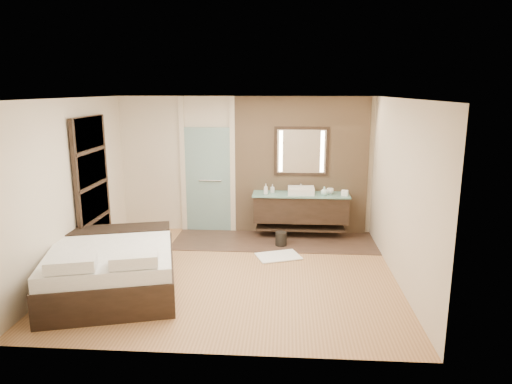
# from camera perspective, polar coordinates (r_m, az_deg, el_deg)

# --- Properties ---
(floor) EXTENTS (5.00, 5.00, 0.00)m
(floor) POSITION_cam_1_polar(r_m,az_deg,el_deg) (7.29, -2.90, -10.10)
(floor) COLOR #A06C43
(floor) RESTS_ON ground
(tile_strip) EXTENTS (3.80, 1.30, 0.01)m
(tile_strip) POSITION_cam_1_polar(r_m,az_deg,el_deg) (8.74, 2.27, -6.11)
(tile_strip) COLOR #3B2920
(tile_strip) RESTS_ON floor
(stone_wall) EXTENTS (2.60, 0.08, 2.70)m
(stone_wall) POSITION_cam_1_polar(r_m,az_deg,el_deg) (9.01, 5.65, 3.23)
(stone_wall) COLOR #9E7C5A
(stone_wall) RESTS_ON floor
(vanity) EXTENTS (1.85, 0.55, 0.88)m
(vanity) POSITION_cam_1_polar(r_m,az_deg,el_deg) (8.88, 5.59, -1.98)
(vanity) COLOR black
(vanity) RESTS_ON stone_wall
(mirror_unit) EXTENTS (1.06, 0.04, 0.96)m
(mirror_unit) POSITION_cam_1_polar(r_m,az_deg,el_deg) (8.91, 5.70, 5.07)
(mirror_unit) COLOR black
(mirror_unit) RESTS_ON stone_wall
(frosted_door) EXTENTS (1.10, 0.12, 2.70)m
(frosted_door) POSITION_cam_1_polar(r_m,az_deg,el_deg) (9.17, -6.02, 2.08)
(frosted_door) COLOR #BDEFEC
(frosted_door) RESTS_ON floor
(shoji_partition) EXTENTS (0.06, 1.20, 2.40)m
(shoji_partition) POSITION_cam_1_polar(r_m,az_deg,el_deg) (8.13, -19.72, 0.49)
(shoji_partition) COLOR black
(shoji_partition) RESTS_ON floor
(bed) EXTENTS (2.20, 2.50, 0.82)m
(bed) POSITION_cam_1_polar(r_m,az_deg,el_deg) (6.92, -17.49, -8.95)
(bed) COLOR black
(bed) RESTS_ON floor
(bath_mat) EXTENTS (0.85, 0.72, 0.02)m
(bath_mat) POSITION_cam_1_polar(r_m,az_deg,el_deg) (7.94, 2.81, -8.02)
(bath_mat) COLOR white
(bath_mat) RESTS_ON floor
(waste_bin) EXTENTS (0.21, 0.21, 0.26)m
(waste_bin) POSITION_cam_1_polar(r_m,az_deg,el_deg) (8.45, 3.14, -5.89)
(waste_bin) COLOR black
(waste_bin) RESTS_ON floor
(tissue_box) EXTENTS (0.15, 0.15, 0.10)m
(tissue_box) POSITION_cam_1_polar(r_m,az_deg,el_deg) (8.76, 11.03, -0.12)
(tissue_box) COLOR white
(tissue_box) RESTS_ON vanity
(soap_bottle_a) EXTENTS (0.10, 0.10, 0.21)m
(soap_bottle_a) POSITION_cam_1_polar(r_m,az_deg,el_deg) (8.69, 1.23, 0.37)
(soap_bottle_a) COLOR white
(soap_bottle_a) RESTS_ON vanity
(soap_bottle_b) EXTENTS (0.08, 0.08, 0.16)m
(soap_bottle_b) POSITION_cam_1_polar(r_m,az_deg,el_deg) (8.84, 2.07, 0.43)
(soap_bottle_b) COLOR #B2B2B2
(soap_bottle_b) RESTS_ON vanity
(soap_bottle_c) EXTENTS (0.15, 0.15, 0.17)m
(soap_bottle_c) POSITION_cam_1_polar(r_m,az_deg,el_deg) (8.71, 8.53, 0.13)
(soap_bottle_c) COLOR #BDEEE8
(soap_bottle_c) RESTS_ON vanity
(cup) EXTENTS (0.18, 0.18, 0.11)m
(cup) POSITION_cam_1_polar(r_m,az_deg,el_deg) (8.85, 9.23, 0.11)
(cup) COLOR white
(cup) RESTS_ON vanity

